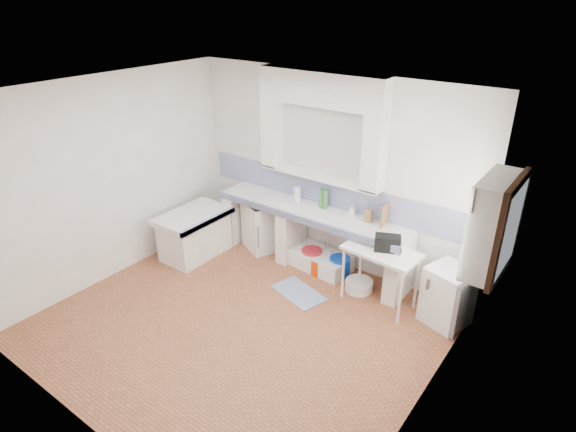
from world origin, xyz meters
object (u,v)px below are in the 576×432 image
Objects in this scene: sink at (319,261)px; side_table at (379,277)px; stove at (263,225)px; fridge at (448,296)px.

sink is 1.16m from side_table.
side_table is (2.15, -0.28, 0.00)m from stove.
side_table is (1.09, -0.28, 0.28)m from sink.
stove reaches higher than fridge.
stove is 0.84× the size of sink.
fridge is at bearing 13.08° from side_table.
stove is 2.17m from side_table.
stove is 1.04× the size of fridge.
sink is 1.97m from fridge.
sink is (1.06, -0.00, -0.28)m from stove.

